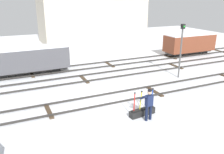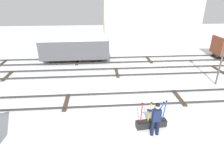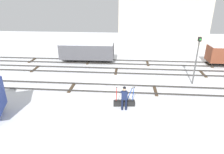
{
  "view_description": "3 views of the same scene",
  "coord_description": "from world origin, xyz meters",
  "px_view_note": "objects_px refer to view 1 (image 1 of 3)",
  "views": [
    {
      "loc": [
        -5.33,
        -12.49,
        6.13
      ],
      "look_at": [
        1.34,
        2.08,
        0.72
      ],
      "focal_mm": 38.46,
      "sensor_mm": 36.0,
      "label": 1
    },
    {
      "loc": [
        -1.48,
        -9.83,
        6.07
      ],
      "look_at": [
        -0.68,
        0.76,
        1.28
      ],
      "focal_mm": 29.84,
      "sensor_mm": 36.0,
      "label": 2
    },
    {
      "loc": [
        1.17,
        -14.67,
        7.02
      ],
      "look_at": [
        -0.09,
        0.27,
        1.01
      ],
      "focal_mm": 31.1,
      "sensor_mm": 36.0,
      "label": 3
    }
  ],
  "objects_px": {
    "signal_post": "(181,46)",
    "freight_car_near_switch": "(189,43)",
    "freight_car_mid_siding": "(28,59)",
    "rail_worker": "(149,103)",
    "switch_lever_frame": "(142,111)"
  },
  "relations": [
    {
      "from": "signal_post",
      "to": "freight_car_mid_siding",
      "type": "bearing_deg",
      "value": 152.07
    },
    {
      "from": "switch_lever_frame",
      "to": "freight_car_near_switch",
      "type": "relative_size",
      "value": 0.28
    },
    {
      "from": "rail_worker",
      "to": "freight_car_near_switch",
      "type": "distance_m",
      "value": 15.92
    },
    {
      "from": "signal_post",
      "to": "freight_car_mid_siding",
      "type": "relative_size",
      "value": 0.66
    },
    {
      "from": "freight_car_near_switch",
      "to": "signal_post",
      "type": "bearing_deg",
      "value": -136.12
    },
    {
      "from": "switch_lever_frame",
      "to": "freight_car_mid_siding",
      "type": "height_order",
      "value": "freight_car_mid_siding"
    },
    {
      "from": "signal_post",
      "to": "freight_car_near_switch",
      "type": "bearing_deg",
      "value": 43.33
    },
    {
      "from": "signal_post",
      "to": "freight_car_mid_siding",
      "type": "height_order",
      "value": "signal_post"
    },
    {
      "from": "switch_lever_frame",
      "to": "signal_post",
      "type": "bearing_deg",
      "value": 29.66
    },
    {
      "from": "freight_car_near_switch",
      "to": "freight_car_mid_siding",
      "type": "height_order",
      "value": "freight_car_near_switch"
    },
    {
      "from": "switch_lever_frame",
      "to": "signal_post",
      "type": "xyz_separation_m",
      "value": [
        5.98,
        4.3,
        2.28
      ]
    },
    {
      "from": "rail_worker",
      "to": "switch_lever_frame",
      "type": "bearing_deg",
      "value": 83.89
    },
    {
      "from": "signal_post",
      "to": "freight_car_near_switch",
      "type": "distance_m",
      "value": 8.32
    },
    {
      "from": "rail_worker",
      "to": "freight_car_mid_siding",
      "type": "relative_size",
      "value": 0.27
    },
    {
      "from": "switch_lever_frame",
      "to": "signal_post",
      "type": "relative_size",
      "value": 0.37
    }
  ]
}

